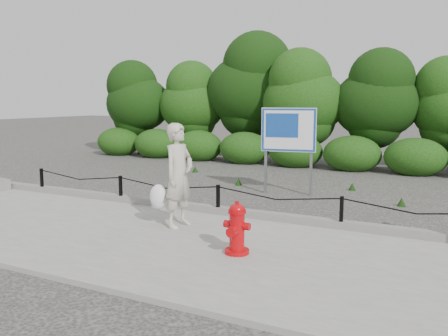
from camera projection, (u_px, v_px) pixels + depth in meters
name	position (u px, v px, depth m)	size (l,w,h in m)	color
ground	(218.00, 218.00, 9.66)	(90.00, 90.00, 0.00)	#2D2B28
sidewalk	(162.00, 242.00, 7.89)	(14.00, 4.00, 0.08)	gray
curb	(219.00, 210.00, 9.68)	(14.00, 0.22, 0.14)	slate
chain_barrier	(218.00, 196.00, 9.59)	(10.06, 0.06, 0.60)	black
treeline	(336.00, 95.00, 17.14)	(20.30, 3.74, 4.92)	black
fire_hydrant	(237.00, 229.00, 7.12)	(0.42, 0.42, 0.80)	#BE070C
pedestrian	(178.00, 177.00, 8.57)	(0.78, 0.73, 1.89)	beige
advertising_sign	(288.00, 134.00, 11.78)	(1.35, 0.35, 2.18)	slate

